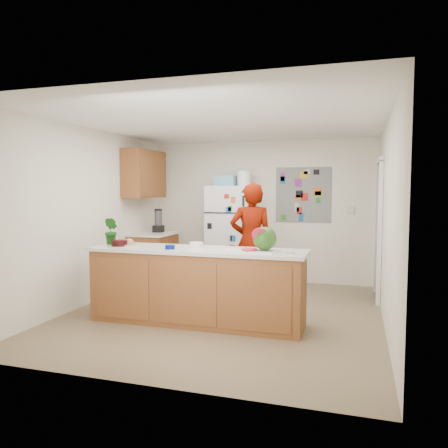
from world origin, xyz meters
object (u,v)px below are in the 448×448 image
(person, at_px, (251,242))
(refrigerator, at_px, (231,235))
(watermelon, at_px, (265,239))
(cherry_bowl, at_px, (119,243))

(person, bearing_deg, refrigerator, -77.39)
(person, height_order, watermelon, person)
(refrigerator, height_order, person, person)
(cherry_bowl, bearing_deg, person, 44.03)
(watermelon, bearing_deg, refrigerator, 114.75)
(refrigerator, bearing_deg, watermelon, -65.25)
(refrigerator, bearing_deg, person, -59.99)
(watermelon, xyz_separation_m, cherry_bowl, (-1.87, -0.06, -0.11))
(person, distance_m, cherry_bowl, 1.95)
(person, xyz_separation_m, cherry_bowl, (-1.40, -1.35, 0.09))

